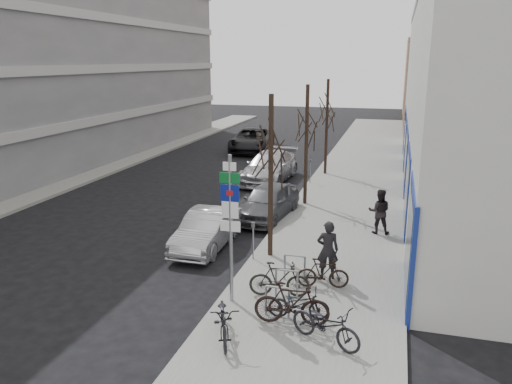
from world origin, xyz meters
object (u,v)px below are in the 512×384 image
Objects in this scene: tree_near at (271,138)px; bike_near_right at (292,303)px; bike_far_inner at (323,273)px; tree_far at (327,104)px; meter_back at (310,169)px; lane_car at (252,140)px; pedestrian_far at (379,211)px; pedestrian_near at (328,250)px; bike_mid_inner at (279,279)px; tree_mid at (307,117)px; bike_rack at (287,280)px; parked_car_front at (207,230)px; parked_car_mid at (268,201)px; highway_sign_pole at (230,220)px; bike_far_curb at (326,321)px; parked_car_back at (269,167)px; meter_front at (253,237)px; bike_mid_curb at (299,301)px; meter_mid at (289,195)px; bike_near_left at (224,316)px.

bike_near_right is at bearing -69.19° from tree_near.
bike_near_right is 2.32m from bike_far_inner.
tree_far reaches higher than meter_back.
bike_far_inner is 23.25m from lane_car.
bike_far_inner is 5.44m from pedestrian_far.
pedestrian_near is (2.10, -1.33, -3.06)m from tree_near.
meter_back is 14.96m from bike_near_right.
bike_near_right is 3.03m from pedestrian_near.
tree_mid is at bearing -4.36° from bike_mid_inner.
parked_car_front is (-3.64, 3.33, 0.01)m from bike_rack.
pedestrian_near is 4.74m from pedestrian_far.
highway_sign_pole is at bearing -76.00° from parked_car_mid.
lane_car is (-5.91, 9.14, -0.09)m from meter_back.
tree_near is at bearing 8.54° from bike_mid_inner.
bike_rack is 6.53m from pedestrian_far.
bike_far_curb is 0.33× the size of parked_car_back.
tree_mid reaches higher than highway_sign_pole.
tree_near and tree_mid have the same top height.
meter_front is 2.68m from pedestrian_near.
tree_mid is at bearing 3.43° from bike_far_inner.
bike_mid_curb is at bearing -23.80° from bike_near_right.
bike_mid_curb is at bearing -62.59° from bike_rack.
tree_near is 1.00× the size of tree_far.
meter_front is (-1.65, 2.40, 0.26)m from bike_rack.
meter_mid is 7.48m from bike_far_inner.
bike_far_inner is at bearing 33.04° from highway_sign_pole.
bike_mid_curb is (1.51, 1.40, -0.09)m from bike_near_left.
tree_near reaches higher than pedestrian_near.
bike_near_right reaches higher than bike_near_left.
meter_back is at bearing -100.20° from tree_far.
bike_near_left reaches higher than bike_far_curb.
bike_mid_curb is at bearing 73.25° from pedestrian_far.
bike_near_right is at bearing 80.97° from bike_far_curb.
pedestrian_near is (0.46, 2.98, 0.32)m from bike_near_right.
tree_far reaches higher than bike_near_right.
bike_near_right is 6.25m from parked_car_front.
bike_rack is at bearing 19.06° from bike_mid_curb.
pedestrian_far is at bearing -62.02° from meter_back.
tree_far is 4.33× the size of meter_front.
bike_near_right is at bearing -77.36° from meter_mid.
meter_front is 0.84× the size of bike_far_inner.
tree_far is at bearing -74.46° from pedestrian_far.
bike_rack is 1.32× the size of bike_mid_inner.
bike_far_inner is 0.83m from pedestrian_near.
tree_mid is 0.92× the size of lane_car.
highway_sign_pole reaches higher than parked_car_front.
parked_car_front is 19.60m from lane_car.
meter_front reaches higher than bike_far_inner.
bike_far_inner is (2.52, -1.53, -0.31)m from meter_front.
meter_mid is 0.67× the size of bike_near_right.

